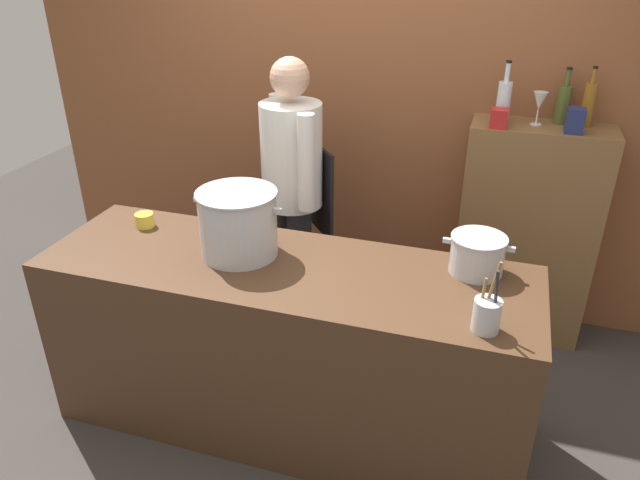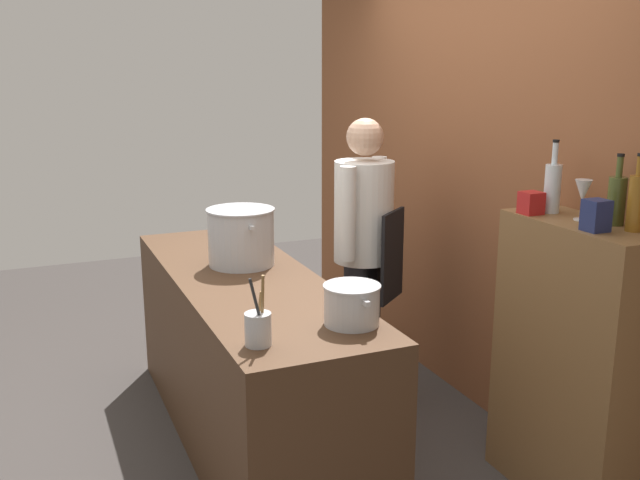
% 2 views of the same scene
% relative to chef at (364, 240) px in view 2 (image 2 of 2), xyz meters
% --- Properties ---
extents(ground_plane, '(8.00, 8.00, 0.00)m').
position_rel_chef_xyz_m(ground_plane, '(0.24, -0.78, -0.96)').
color(ground_plane, '#383330').
extents(brick_back_panel, '(4.40, 0.10, 3.00)m').
position_rel_chef_xyz_m(brick_back_panel, '(0.24, 0.62, 0.54)').
color(brick_back_panel, brown).
rests_on(brick_back_panel, ground_plane).
extents(prep_counter, '(2.24, 0.70, 0.90)m').
position_rel_chef_xyz_m(prep_counter, '(0.24, -0.78, -0.51)').
color(prep_counter, '#472D1C').
rests_on(prep_counter, ground_plane).
extents(bar_cabinet, '(0.76, 0.32, 1.30)m').
position_rel_chef_xyz_m(bar_cabinet, '(1.30, 0.41, -0.32)').
color(bar_cabinet, brown).
rests_on(bar_cabinet, ground_plane).
extents(chef, '(0.43, 0.45, 1.66)m').
position_rel_chef_xyz_m(chef, '(0.00, 0.00, 0.00)').
color(chef, black).
rests_on(chef, ground_plane).
extents(stockpot_large, '(0.42, 0.37, 0.31)m').
position_rel_chef_xyz_m(stockpot_large, '(0.01, -0.74, 0.09)').
color(stockpot_large, '#B7BABF').
rests_on(stockpot_large, prep_counter).
extents(stockpot_small, '(0.30, 0.24, 0.17)m').
position_rel_chef_xyz_m(stockpot_small, '(1.06, -0.58, 0.02)').
color(stockpot_small, '#B7BABF').
rests_on(stockpot_small, prep_counter).
extents(utensil_crock, '(0.10, 0.10, 0.29)m').
position_rel_chef_xyz_m(utensil_crock, '(1.13, -1.01, 0.01)').
color(utensil_crock, '#B7BABF').
rests_on(utensil_crock, prep_counter).
extents(butter_jar, '(0.09, 0.09, 0.07)m').
position_rel_chef_xyz_m(butter_jar, '(-0.57, -0.62, -0.03)').
color(butter_jar, yellow).
rests_on(butter_jar, prep_counter).
extents(wine_bottle_olive, '(0.08, 0.08, 0.30)m').
position_rel_chef_xyz_m(wine_bottle_olive, '(1.37, 0.48, 0.44)').
color(wine_bottle_olive, '#475123').
rests_on(wine_bottle_olive, bar_cabinet).
extents(wine_bottle_clear, '(0.07, 0.07, 0.33)m').
position_rel_chef_xyz_m(wine_bottle_clear, '(1.07, 0.41, 0.45)').
color(wine_bottle_clear, silver).
rests_on(wine_bottle_clear, bar_cabinet).
extents(wine_bottle_amber, '(0.06, 0.06, 0.32)m').
position_rel_chef_xyz_m(wine_bottle_amber, '(1.50, 0.46, 0.45)').
color(wine_bottle_amber, '#8C5919').
rests_on(wine_bottle_amber, bar_cabinet).
extents(wine_glass_tall, '(0.07, 0.07, 0.18)m').
position_rel_chef_xyz_m(wine_glass_tall, '(1.25, 0.42, 0.46)').
color(wine_glass_tall, silver).
rests_on(wine_glass_tall, bar_cabinet).
extents(spice_tin_navy, '(0.09, 0.09, 0.13)m').
position_rel_chef_xyz_m(spice_tin_navy, '(1.43, 0.32, 0.40)').
color(spice_tin_navy, navy).
rests_on(spice_tin_navy, bar_cabinet).
extents(spice_tin_red, '(0.09, 0.09, 0.10)m').
position_rel_chef_xyz_m(spice_tin_red, '(1.06, 0.30, 0.38)').
color(spice_tin_red, red).
rests_on(spice_tin_red, bar_cabinet).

